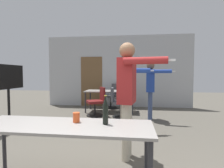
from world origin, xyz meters
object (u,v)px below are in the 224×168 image
office_chair_side_rolled (112,96)px  person_left_plaid (128,88)px  tv_screen (8,89)px  drink_cup (76,117)px  person_right_polo (151,85)px  person_center_tall (124,87)px  office_chair_far_left (118,103)px  office_chair_far_right (97,103)px  beer_bottle (105,111)px

office_chair_side_rolled → person_left_plaid: bearing=145.1°
tv_screen → drink_cup: tv_screen is taller
person_right_polo → drink_cup: (-1.17, -3.16, -0.22)m
person_right_polo → person_left_plaid: bearing=-8.0°
office_chair_side_rolled → person_center_tall: bearing=148.3°
person_left_plaid → office_chair_far_left: 2.72m
tv_screen → office_chair_far_left: tv_screen is taller
tv_screen → office_chair_side_rolled: tv_screen is taller
tv_screen → office_chair_far_right: (1.90, 1.51, -0.55)m
office_chair_far_right → drink_cup: bearing=160.9°
tv_screen → person_left_plaid: person_left_plaid is taller
person_left_plaid → office_chair_far_right: (-1.08, 2.73, -0.68)m
person_right_polo → office_chair_far_left: size_ratio=1.84×
person_right_polo → person_center_tall: person_center_tall is taller
office_chair_side_rolled → office_chair_far_right: bearing=121.6°
person_right_polo → person_left_plaid: 2.52m
office_chair_far_right → drink_cup: size_ratio=7.68×
tv_screen → drink_cup: size_ratio=13.20×
tv_screen → person_left_plaid: size_ratio=0.86×
person_center_tall → office_chair_far_right: 1.61m
office_chair_far_right → beer_bottle: size_ratio=2.71×
person_left_plaid → office_chair_side_rolled: 4.23m
drink_cup → tv_screen: bearing=141.0°
person_right_polo → person_left_plaid: person_left_plaid is taller
person_right_polo → person_center_tall: 1.14m
tv_screen → office_chair_far_right: 2.49m
person_right_polo → office_chair_far_right: size_ratio=1.86×
person_right_polo → beer_bottle: person_right_polo is taller
person_right_polo → person_left_plaid: size_ratio=0.93×
person_center_tall → drink_cup: person_center_tall is taller
office_chair_far_left → beer_bottle: size_ratio=2.74×
office_chair_far_left → person_right_polo: bearing=79.0°
tv_screen → person_right_polo: bearing=-71.0°
person_left_plaid → drink_cup: (-0.59, -0.71, -0.30)m
person_right_polo → person_center_tall: size_ratio=0.99×
person_center_tall → office_chair_side_rolled: size_ratio=1.79×
person_left_plaid → person_center_tall: person_left_plaid is taller
office_chair_far_right → office_chair_side_rolled: size_ratio=0.96×
office_chair_far_right → beer_bottle: beer_bottle is taller
tv_screen → person_left_plaid: (2.98, -1.22, 0.13)m
office_chair_far_right → office_chair_far_left: (0.70, -0.12, 0.01)m
tv_screen → office_chair_far_right: size_ratio=1.72×
person_right_polo → person_center_tall: (-0.72, -0.88, -0.01)m
tv_screen → office_chair_side_rolled: (2.22, 2.89, -0.52)m
office_chair_far_right → beer_bottle: bearing=166.6°
tv_screen → person_left_plaid: bearing=-112.3°
beer_bottle → person_left_plaid: bearing=72.9°
office_chair_far_right → beer_bottle: (0.85, -3.48, 0.48)m
tv_screen → person_center_tall: 2.86m
office_chair_side_rolled → beer_bottle: 4.91m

